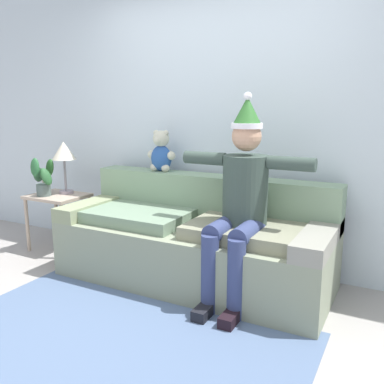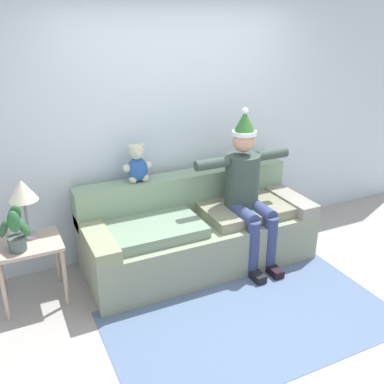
{
  "view_description": "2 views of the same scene",
  "coord_description": "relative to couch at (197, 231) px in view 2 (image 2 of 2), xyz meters",
  "views": [
    {
      "loc": [
        1.53,
        -1.93,
        1.45
      ],
      "look_at": [
        0.03,
        0.9,
        0.78
      ],
      "focal_mm": 38.63,
      "sensor_mm": 36.0,
      "label": 1
    },
    {
      "loc": [
        -1.72,
        -2.47,
        2.39
      ],
      "look_at": [
        -0.08,
        0.96,
        0.8
      ],
      "focal_mm": 40.87,
      "sensor_mm": 36.0,
      "label": 2
    }
  ],
  "objects": [
    {
      "name": "ground_plane",
      "position": [
        0.0,
        -1.02,
        -0.34
      ],
      "size": [
        10.0,
        10.0,
        0.0
      ],
      "primitive_type": "plane",
      "color": "#9F9A96"
    },
    {
      "name": "back_wall",
      "position": [
        0.0,
        0.53,
        1.01
      ],
      "size": [
        7.0,
        0.1,
        2.7
      ],
      "primitive_type": "cube",
      "color": "silver",
      "rests_on": "ground_plane"
    },
    {
      "name": "couch",
      "position": [
        0.0,
        0.0,
        0.0
      ],
      "size": [
        2.26,
        0.9,
        0.86
      ],
      "color": "gray",
      "rests_on": "ground_plane"
    },
    {
      "name": "person_seated",
      "position": [
        0.46,
        -0.16,
        0.45
      ],
      "size": [
        1.02,
        0.77,
        1.55
      ],
      "color": "#36463F",
      "rests_on": "ground_plane"
    },
    {
      "name": "teddy_bear",
      "position": [
        -0.5,
        0.28,
        0.69
      ],
      "size": [
        0.29,
        0.17,
        0.38
      ],
      "color": "#29539C",
      "rests_on": "couch"
    },
    {
      "name": "side_table",
      "position": [
        -1.58,
        0.03,
        0.14
      ],
      "size": [
        0.55,
        0.45,
        0.57
      ],
      "color": "#B6A18D",
      "rests_on": "ground_plane"
    },
    {
      "name": "table_lamp",
      "position": [
        -1.55,
        0.12,
        0.65
      ],
      "size": [
        0.24,
        0.24,
        0.53
      ],
      "color": "gray",
      "rests_on": "side_table"
    },
    {
      "name": "potted_plant",
      "position": [
        -1.66,
        -0.08,
        0.41
      ],
      "size": [
        0.29,
        0.25,
        0.39
      ],
      "color": "#4F605C",
      "rests_on": "side_table"
    },
    {
      "name": "candle_tall",
      "position": [
        -1.74,
        0.01,
        0.37
      ],
      "size": [
        0.04,
        0.04,
        0.22
      ],
      "color": "beige",
      "rests_on": "side_table"
    },
    {
      "name": "area_rug",
      "position": [
        0.0,
        -1.05,
        -0.34
      ],
      "size": [
        2.38,
        1.34,
        0.01
      ],
      "primitive_type": "cube",
      "color": "slate",
      "rests_on": "ground_plane"
    }
  ]
}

